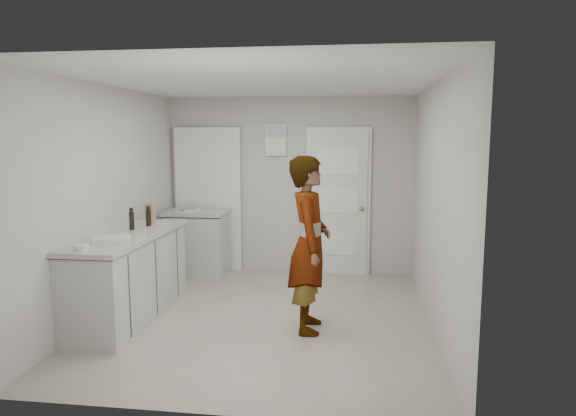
# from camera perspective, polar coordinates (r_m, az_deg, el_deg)

# --- Properties ---
(ground) EXTENTS (4.00, 4.00, 0.00)m
(ground) POSITION_cam_1_polar(r_m,az_deg,el_deg) (5.70, -2.49, -12.02)
(ground) COLOR #AAA38E
(ground) RESTS_ON ground
(room_shell) EXTENTS (4.00, 4.00, 4.00)m
(room_shell) POSITION_cam_1_polar(r_m,az_deg,el_deg) (7.37, -1.20, 0.75)
(room_shell) COLOR #B2B0A9
(room_shell) RESTS_ON ground
(main_counter) EXTENTS (0.64, 1.96, 0.93)m
(main_counter) POSITION_cam_1_polar(r_m,az_deg,el_deg) (5.81, -17.22, -7.55)
(main_counter) COLOR silver
(main_counter) RESTS_ON ground
(side_counter) EXTENTS (0.84, 0.61, 0.93)m
(side_counter) POSITION_cam_1_polar(r_m,az_deg,el_deg) (7.33, -10.04, -4.14)
(side_counter) COLOR silver
(side_counter) RESTS_ON ground
(person) EXTENTS (0.46, 0.67, 1.76)m
(person) POSITION_cam_1_polar(r_m,az_deg,el_deg) (5.12, 2.39, -4.05)
(person) COLOR silver
(person) RESTS_ON ground
(cake_mix_box) EXTENTS (0.13, 0.10, 0.20)m
(cake_mix_box) POSITION_cam_1_polar(r_m,az_deg,el_deg) (6.55, -15.06, -0.42)
(cake_mix_box) COLOR #926D49
(cake_mix_box) RESTS_ON main_counter
(spice_jar) EXTENTS (0.05, 0.05, 0.08)m
(spice_jar) POSITION_cam_1_polar(r_m,az_deg,el_deg) (6.26, -14.82, -1.34)
(spice_jar) COLOR #A3835D
(spice_jar) RESTS_ON main_counter
(oil_cruet_a) EXTENTS (0.06, 0.06, 0.24)m
(oil_cruet_a) POSITION_cam_1_polar(r_m,az_deg,el_deg) (6.10, -15.25, -0.89)
(oil_cruet_a) COLOR black
(oil_cruet_a) RESTS_ON main_counter
(oil_cruet_b) EXTENTS (0.05, 0.05, 0.25)m
(oil_cruet_b) POSITION_cam_1_polar(r_m,az_deg,el_deg) (5.90, -16.99, -1.18)
(oil_cruet_b) COLOR black
(oil_cruet_b) RESTS_ON main_counter
(baking_dish) EXTENTS (0.39, 0.33, 0.06)m
(baking_dish) POSITION_cam_1_polar(r_m,az_deg,el_deg) (5.24, -18.92, -3.39)
(baking_dish) COLOR silver
(baking_dish) RESTS_ON main_counter
(egg_bowl) EXTENTS (0.13, 0.13, 0.05)m
(egg_bowl) POSITION_cam_1_polar(r_m,az_deg,el_deg) (5.01, -21.92, -4.07)
(egg_bowl) COLOR silver
(egg_bowl) RESTS_ON main_counter
(papers) EXTENTS (0.31, 0.35, 0.01)m
(papers) POSITION_cam_1_polar(r_m,az_deg,el_deg) (7.32, -10.61, -0.19)
(papers) COLOR white
(papers) RESTS_ON side_counter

